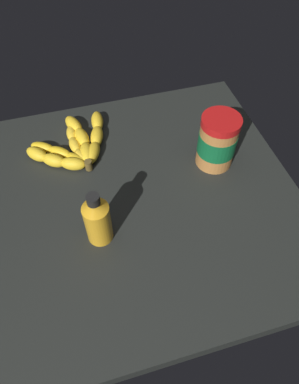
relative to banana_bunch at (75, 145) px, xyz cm
name	(u,v)px	position (x,y,z in cm)	size (l,w,h in cm)	color
ground_plane	(147,199)	(-15.27, 20.97, -4.03)	(77.33, 79.06, 4.63)	black
banana_bunch	(75,145)	(0.00, 0.00, 0.00)	(24.57, 22.79, 3.66)	yellow
peanut_butter_jar	(217,142)	(-36.09, 14.92, 5.85)	(10.16, 10.16, 15.26)	#B27238
honey_bottle	(97,220)	(-1.31, 29.86, 5.23)	(6.02, 6.02, 15.58)	gold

